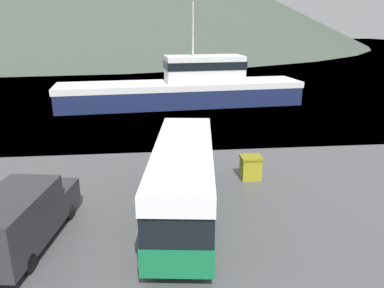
# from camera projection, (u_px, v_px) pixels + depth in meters

# --- Properties ---
(water_surface) EXTENTS (240.00, 240.00, 0.00)m
(water_surface) POSITION_uv_depth(u_px,v_px,m) (157.00, 47.00, 139.42)
(water_surface) COLOR slate
(water_surface) RESTS_ON ground
(tour_bus) EXTENTS (3.77, 10.27, 3.41)m
(tour_bus) POSITION_uv_depth(u_px,v_px,m) (183.00, 178.00, 16.64)
(tour_bus) COLOR #146B3D
(tour_bus) RESTS_ON ground
(delivery_van) EXTENTS (3.17, 6.49, 2.43)m
(delivery_van) POSITION_uv_depth(u_px,v_px,m) (21.00, 217.00, 14.57)
(delivery_van) COLOR #2D2D33
(delivery_van) RESTS_ON ground
(fishing_boat) EXTENTS (26.13, 7.39, 10.52)m
(fishing_boat) POSITION_uv_depth(u_px,v_px,m) (185.00, 87.00, 39.85)
(fishing_boat) COLOR #19234C
(fishing_boat) RESTS_ON water_surface
(storage_bin) EXTENTS (1.19, 1.04, 1.34)m
(storage_bin) POSITION_uv_depth(u_px,v_px,m) (251.00, 167.00, 21.23)
(storage_bin) COLOR olive
(storage_bin) RESTS_ON ground
(small_boat) EXTENTS (6.47, 3.21, 0.75)m
(small_boat) POSITION_uv_depth(u_px,v_px,m) (245.00, 85.00, 51.30)
(small_boat) COLOR maroon
(small_boat) RESTS_ON water_surface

